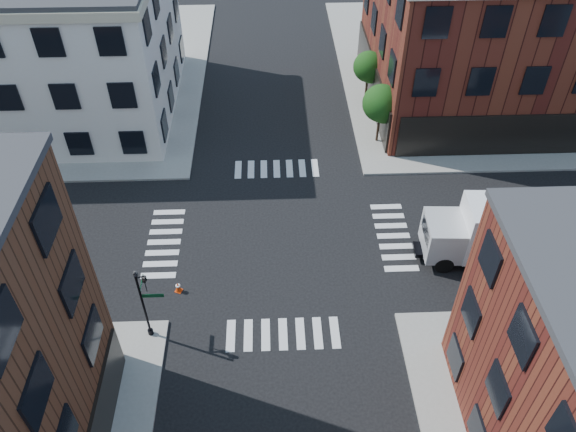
# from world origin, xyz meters

# --- Properties ---
(ground) EXTENTS (120.00, 120.00, 0.00)m
(ground) POSITION_xyz_m (0.00, 0.00, 0.00)
(ground) COLOR black
(ground) RESTS_ON ground
(sidewalk_ne) EXTENTS (30.00, 30.00, 0.15)m
(sidewalk_ne) POSITION_xyz_m (21.00, 21.00, 0.07)
(sidewalk_ne) COLOR gray
(sidewalk_ne) RESTS_ON ground
(sidewalk_nw) EXTENTS (30.00, 30.00, 0.15)m
(sidewalk_nw) POSITION_xyz_m (-21.00, 21.00, 0.07)
(sidewalk_nw) COLOR gray
(sidewalk_nw) RESTS_ON ground
(building_ne) EXTENTS (25.00, 16.00, 12.00)m
(building_ne) POSITION_xyz_m (20.50, 16.00, 6.00)
(building_ne) COLOR #461611
(building_ne) RESTS_ON ground
(building_nw) EXTENTS (22.00, 16.00, 11.00)m
(building_nw) POSITION_xyz_m (-19.00, 16.00, 5.50)
(building_nw) COLOR silver
(building_nw) RESTS_ON ground
(tree_near) EXTENTS (2.69, 2.69, 4.49)m
(tree_near) POSITION_xyz_m (7.56, 9.98, 3.16)
(tree_near) COLOR black
(tree_near) RESTS_ON ground
(tree_far) EXTENTS (2.43, 2.43, 4.07)m
(tree_far) POSITION_xyz_m (7.56, 15.98, 2.87)
(tree_far) COLOR black
(tree_far) RESTS_ON ground
(signal_pole) EXTENTS (1.29, 1.24, 4.60)m
(signal_pole) POSITION_xyz_m (-6.72, -6.68, 2.86)
(signal_pole) COLOR black
(signal_pole) RESTS_ON ground
(box_truck) EXTENTS (8.90, 3.09, 3.97)m
(box_truck) POSITION_xyz_m (12.73, -1.98, 2.07)
(box_truck) COLOR white
(box_truck) RESTS_ON ground
(traffic_cone) EXTENTS (0.48, 0.48, 0.68)m
(traffic_cone) POSITION_xyz_m (-5.70, -3.88, 0.33)
(traffic_cone) COLOR red
(traffic_cone) RESTS_ON ground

